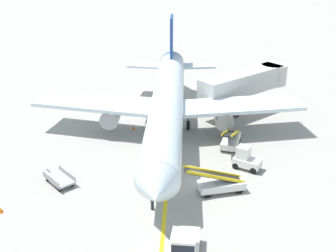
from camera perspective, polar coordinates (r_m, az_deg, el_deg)
The scene contains 12 objects.
ground_plane at distance 36.41m, azimuth 2.88°, elevation -8.27°, with size 300.00×300.00×0.00m, color #9E9B93.
taxi_line_yellow at distance 40.65m, azimuth 0.13°, elevation -4.61°, with size 0.30×80.00×0.01m, color yellow.
airliner at distance 44.74m, azimuth -0.11°, elevation 2.88°, with size 28.53×35.34×10.10m.
jet_bridge at distance 52.58m, azimuth 10.69°, elevation 5.78°, with size 11.74×9.66×4.85m.
pushback_tug at distance 28.87m, azimuth 2.13°, elevation -15.46°, with size 2.40×3.84×2.20m.
baggage_tug_near_wing at distance 39.62m, azimuth 10.13°, elevation -4.30°, with size 2.72×2.40×2.10m.
belt_loader_forward_hold at distance 43.58m, azimuth 8.20°, elevation -1.72°, with size 2.79×5.14×2.59m.
belt_loader_aft_hold at distance 35.93m, azimuth 6.79°, elevation -7.45°, with size 5.15×2.20×2.59m.
baggage_cart_loaded at distance 38.01m, azimuth -14.04°, elevation -6.73°, with size 2.99×3.43×0.94m.
ground_crew_marshaller at distance 33.44m, azimuth -2.07°, elevation -9.56°, with size 0.36×0.24×1.70m.
safety_cone_nose_left at distance 35.79m, azimuth -21.02°, elevation -10.21°, with size 0.36×0.36×0.44m, color orange.
safety_cone_nose_right at distance 47.35m, azimuth -4.55°, elevation -0.18°, with size 0.36×0.36×0.44m, color orange.
Camera 1 is at (-2.93, -30.86, 19.10)m, focal length 46.61 mm.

